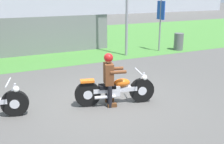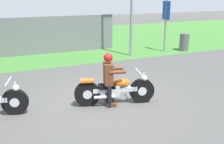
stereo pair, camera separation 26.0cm
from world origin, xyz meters
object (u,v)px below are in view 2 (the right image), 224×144
Objects in this scene: trash_can at (184,42)px; rider_lead at (109,75)px; sign_banner at (166,17)px; motorcycle_lead at (115,90)px.

rider_lead is at bearing -142.51° from trash_can.
trash_can is at bearing -14.52° from sign_banner.
rider_lead is 7.84m from trash_can.
rider_lead reaches higher than motorcycle_lead.
sign_banner is at bearing 165.48° from trash_can.
rider_lead is (-0.16, 0.04, 0.42)m from motorcycle_lead.
motorcycle_lead is 0.46m from rider_lead.
sign_banner reaches higher than rider_lead.
trash_can is (6.21, 4.76, -0.39)m from rider_lead.
trash_can is at bearing 52.69° from motorcycle_lead.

